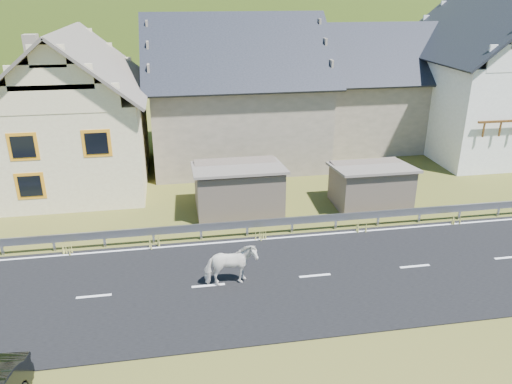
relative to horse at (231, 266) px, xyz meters
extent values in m
plane|color=#3B4514|center=(3.17, 0.05, -0.83)|extent=(160.00, 160.00, 0.00)
cube|color=black|center=(3.17, 0.05, -0.81)|extent=(60.00, 7.00, 0.04)
cube|color=silver|center=(3.17, 0.05, -0.78)|extent=(60.00, 6.60, 0.01)
cube|color=#93969B|center=(3.17, 3.73, -0.25)|extent=(28.00, 0.08, 0.34)
cube|color=#93969B|center=(-8.83, 3.75, -0.48)|extent=(0.10, 0.06, 0.70)
cube|color=#93969B|center=(-6.83, 3.75, -0.48)|extent=(0.10, 0.06, 0.70)
cube|color=#93969B|center=(-4.83, 3.75, -0.48)|extent=(0.10, 0.06, 0.70)
cube|color=#93969B|center=(-2.83, 3.75, -0.48)|extent=(0.10, 0.06, 0.70)
cube|color=#93969B|center=(-0.83, 3.75, -0.48)|extent=(0.10, 0.06, 0.70)
cube|color=#93969B|center=(1.17, 3.75, -0.48)|extent=(0.10, 0.06, 0.70)
cube|color=#93969B|center=(3.17, 3.75, -0.48)|extent=(0.10, 0.06, 0.70)
cube|color=#93969B|center=(5.17, 3.75, -0.48)|extent=(0.10, 0.06, 0.70)
cube|color=#93969B|center=(7.17, 3.75, -0.48)|extent=(0.10, 0.06, 0.70)
cube|color=#93969B|center=(9.17, 3.75, -0.48)|extent=(0.10, 0.06, 0.70)
cube|color=#93969B|center=(11.17, 3.75, -0.48)|extent=(0.10, 0.06, 0.70)
cube|color=#93969B|center=(13.17, 3.75, -0.48)|extent=(0.10, 0.06, 0.70)
cube|color=#68584C|center=(1.17, 6.55, 0.27)|extent=(4.30, 3.30, 2.40)
cube|color=#68584C|center=(7.67, 6.05, 0.17)|extent=(3.80, 2.90, 2.20)
cube|color=#FFF1BC|center=(-6.83, 12.05, 1.67)|extent=(7.00, 9.00, 5.00)
cube|color=orange|center=(-8.43, 7.55, 2.57)|extent=(1.30, 0.12, 1.30)
cube|color=orange|center=(-5.23, 7.55, 2.57)|extent=(1.30, 0.12, 1.30)
cube|color=orange|center=(-8.43, 7.55, 0.67)|extent=(1.30, 0.12, 1.30)
cube|color=gray|center=(-8.83, 13.55, 5.73)|extent=(0.70, 0.70, 2.40)
cube|color=gray|center=(2.17, 15.05, 1.67)|extent=(10.00, 9.00, 5.00)
cube|color=gray|center=(12.17, 17.05, 1.47)|extent=(9.00, 8.00, 4.60)
cube|color=white|center=(18.17, 14.05, 2.17)|extent=(8.00, 10.00, 6.00)
ellipsoid|color=#294011|center=(8.17, 180.05, -20.83)|extent=(440.00, 280.00, 260.00)
imported|color=silver|center=(0.00, 0.00, 0.00)|extent=(1.05, 1.94, 1.57)
camera|label=1|loc=(-1.72, -15.41, 9.22)|focal=35.00mm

